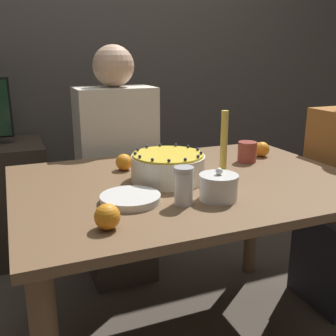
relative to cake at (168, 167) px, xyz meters
name	(u,v)px	position (x,y,z in m)	size (l,w,h in m)	color
wall_behind	(100,40)	(0.07, 1.37, 0.50)	(8.00, 0.05, 2.60)	#4C4742
dining_table	(188,208)	(0.07, -0.03, -0.17)	(1.30, 0.93, 0.74)	brown
cake	(168,167)	(0.00, 0.00, 0.00)	(0.28, 0.28, 0.12)	#EFE5CC
sugar_bowl	(218,187)	(0.07, -0.26, -0.01)	(0.13, 0.13, 0.11)	silver
sugar_shaker	(184,186)	(-0.05, -0.25, 0.01)	(0.06, 0.06, 0.12)	white
plate_stack	(130,198)	(-0.20, -0.17, -0.04)	(0.20, 0.20, 0.02)	silver
candle	(224,150)	(0.22, -0.03, 0.05)	(0.06, 0.06, 0.26)	tan
cup	(247,152)	(0.43, 0.12, -0.01)	(0.08, 0.08, 0.09)	#993D33
orange_fruit_0	(262,149)	(0.54, 0.17, -0.02)	(0.07, 0.07, 0.07)	orange
orange_fruit_1	(107,217)	(-0.32, -0.34, -0.02)	(0.07, 0.07, 0.07)	orange
orange_fruit_2	(124,162)	(-0.12, 0.19, -0.02)	(0.07, 0.07, 0.07)	orange
person_man_blue_shirt	(118,181)	(-0.03, 0.64, -0.25)	(0.40, 0.34, 1.25)	#473D33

